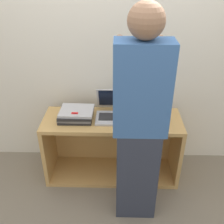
# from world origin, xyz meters

# --- Properties ---
(ground_plane) EXTENTS (12.00, 12.00, 0.00)m
(ground_plane) POSITION_xyz_m (0.00, 0.00, 0.00)
(ground_plane) COLOR #756B5B
(wall_back) EXTENTS (8.00, 0.05, 2.40)m
(wall_back) POSITION_xyz_m (0.00, 0.57, 1.20)
(wall_back) COLOR silver
(wall_back) RESTS_ON ground_plane
(cart) EXTENTS (1.33, 0.46, 0.68)m
(cart) POSITION_xyz_m (0.00, 0.29, 0.34)
(cart) COLOR tan
(cart) RESTS_ON ground_plane
(laptop_open) EXTENTS (0.31, 0.36, 0.25)m
(laptop_open) POSITION_xyz_m (0.00, 0.29, 0.73)
(laptop_open) COLOR #B7B7BC
(laptop_open) RESTS_ON cart
(laptop_stack_left) EXTENTS (0.33, 0.27, 0.10)m
(laptop_stack_left) POSITION_xyz_m (-0.35, 0.23, 0.73)
(laptop_stack_left) COLOR #232326
(laptop_stack_left) RESTS_ON cart
(laptop_stack_right) EXTENTS (0.33, 0.27, 0.07)m
(laptop_stack_right) POSITION_xyz_m (0.34, 0.23, 0.72)
(laptop_stack_right) COLOR slate
(laptop_stack_right) RESTS_ON cart
(person) EXTENTS (0.40, 0.54, 1.80)m
(person) POSITION_xyz_m (0.22, -0.24, 0.92)
(person) COLOR #2D3342
(person) RESTS_ON ground_plane
(inventory_tag) EXTENTS (0.06, 0.02, 0.01)m
(inventory_tag) POSITION_xyz_m (-0.34, 0.17, 0.78)
(inventory_tag) COLOR red
(inventory_tag) RESTS_ON laptop_stack_left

